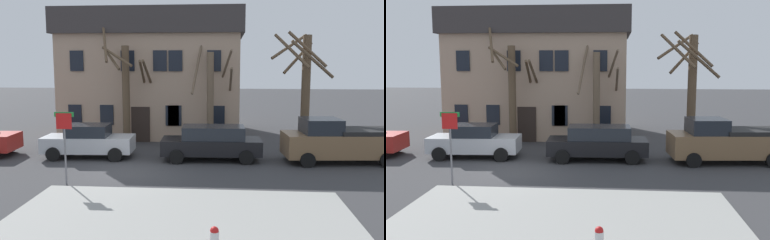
{
  "view_description": "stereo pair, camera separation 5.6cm",
  "coord_description": "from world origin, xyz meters",
  "views": [
    {
      "loc": [
        4.37,
        -17.22,
        4.67
      ],
      "look_at": [
        2.68,
        2.69,
        1.95
      ],
      "focal_mm": 39.16,
      "sensor_mm": 36.0,
      "label": 1
    },
    {
      "loc": [
        4.42,
        -17.22,
        4.67
      ],
      "look_at": [
        2.68,
        2.69,
        1.95
      ],
      "focal_mm": 39.16,
      "sensor_mm": 36.0,
      "label": 2
    }
  ],
  "objects": [
    {
      "name": "ground_plane",
      "position": [
        0.0,
        0.0,
        0.0
      ],
      "size": [
        120.0,
        120.0,
        0.0
      ],
      "primitive_type": "plane",
      "color": "#38383A"
    },
    {
      "name": "sidewalk_slab",
      "position": [
        3.02,
        -6.68,
        0.06
      ],
      "size": [
        10.39,
        8.32,
        0.12
      ],
      "primitive_type": "cube",
      "color": "#999993",
      "rests_on": "ground_plane"
    },
    {
      "name": "building_main",
      "position": [
        -0.43,
        10.52,
        4.04
      ],
      "size": [
        11.54,
        7.39,
        7.94
      ],
      "color": "tan",
      "rests_on": "ground_plane"
    },
    {
      "name": "tree_bare_near",
      "position": [
        -1.37,
        6.12,
        3.23
      ],
      "size": [
        2.83,
        2.77,
        6.71
      ],
      "color": "brown",
      "rests_on": "ground_plane"
    },
    {
      "name": "tree_bare_mid",
      "position": [
        3.47,
        6.22,
        2.89
      ],
      "size": [
        2.3,
        2.36,
        5.75
      ],
      "color": "brown",
      "rests_on": "ground_plane"
    },
    {
      "name": "tree_bare_far",
      "position": [
        8.57,
        6.17,
        3.56
      ],
      "size": [
        3.19,
        3.73,
        6.36
      ],
      "color": "brown",
      "rests_on": "ground_plane"
    },
    {
      "name": "car_silver_sedan",
      "position": [
        -2.46,
        2.7,
        0.83
      ],
      "size": [
        4.48,
        2.13,
        1.66
      ],
      "color": "#B7BABF",
      "rests_on": "ground_plane"
    },
    {
      "name": "car_black_wagon",
      "position": [
        3.65,
        2.66,
        0.87
      ],
      "size": [
        4.83,
        2.14,
        1.67
      ],
      "color": "black",
      "rests_on": "ground_plane"
    },
    {
      "name": "pickup_truck_brown",
      "position": [
        9.66,
        2.7,
        1.01
      ],
      "size": [
        5.43,
        2.6,
        2.1
      ],
      "color": "brown",
      "rests_on": "ground_plane"
    },
    {
      "name": "street_sign_pole",
      "position": [
        -1.78,
        -2.02,
        1.98
      ],
      "size": [
        0.76,
        0.07,
        2.83
      ],
      "color": "slate",
      "rests_on": "ground_plane"
    }
  ]
}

